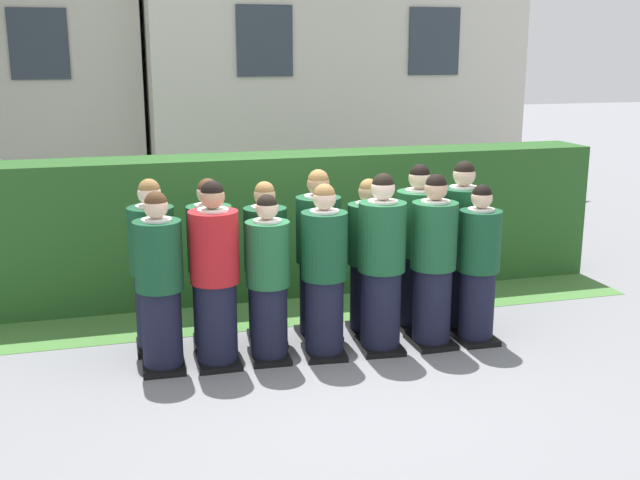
{
  "coord_description": "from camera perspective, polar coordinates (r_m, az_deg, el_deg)",
  "views": [
    {
      "loc": [
        -1.94,
        -6.56,
        2.78
      ],
      "look_at": [
        0.0,
        0.24,
        1.05
      ],
      "focal_mm": 43.67,
      "sensor_mm": 36.0,
      "label": 1
    }
  ],
  "objects": [
    {
      "name": "ground_plane",
      "position": [
        7.38,
        0.52,
        -8.37
      ],
      "size": [
        60.0,
        60.0,
        0.0
      ],
      "primitive_type": "plane",
      "color": "slate"
    },
    {
      "name": "student_rear_row_4",
      "position": [
        7.72,
        3.52,
        -1.54
      ],
      "size": [
        0.41,
        0.52,
        1.57
      ],
      "color": "black",
      "rests_on": "ground"
    },
    {
      "name": "student_rear_row_5",
      "position": [
        7.88,
        7.15,
        -0.85
      ],
      "size": [
        0.44,
        0.53,
        1.69
      ],
      "color": "black",
      "rests_on": "ground"
    },
    {
      "name": "student_rear_row_0",
      "position": [
        7.42,
        -12.12,
        -2.16
      ],
      "size": [
        0.43,
        0.48,
        1.65
      ],
      "color": "black",
      "rests_on": "ground"
    },
    {
      "name": "student_rear_row_6",
      "position": [
        8.0,
        10.29,
        -0.65
      ],
      "size": [
        0.45,
        0.54,
        1.72
      ],
      "color": "black",
      "rests_on": "ground"
    },
    {
      "name": "student_front_row_5",
      "position": [
        7.45,
        8.3,
        -1.84
      ],
      "size": [
        0.43,
        0.48,
        1.67
      ],
      "color": "black",
      "rests_on": "ground"
    },
    {
      "name": "student_front_row_2",
      "position": [
        7.05,
        -3.81,
        -3.14
      ],
      "size": [
        0.4,
        0.46,
        1.55
      ],
      "color": "black",
      "rests_on": "ground"
    },
    {
      "name": "school_building_annex",
      "position": [
        14.89,
        -0.03,
        16.17
      ],
      "size": [
        6.82,
        4.07,
        6.63
      ],
      "color": "beige",
      "rests_on": "ground"
    },
    {
      "name": "student_in_red_blazer",
      "position": [
        6.97,
        -7.7,
        -2.84
      ],
      "size": [
        0.44,
        0.53,
        1.69
      ],
      "color": "black",
      "rests_on": "ground"
    },
    {
      "name": "student_front_row_4",
      "position": [
        7.27,
        4.52,
        -2.02
      ],
      "size": [
        0.44,
        0.55,
        1.7
      ],
      "color": "black",
      "rests_on": "ground"
    },
    {
      "name": "lawn_strip",
      "position": [
        8.52,
        -1.88,
        -5.27
      ],
      "size": [
        7.75,
        0.9,
        0.01
      ],
      "primitive_type": "cube",
      "color": "#477A38",
      "rests_on": "ground"
    },
    {
      "name": "student_front_row_0",
      "position": [
        6.95,
        -11.65,
        -3.36
      ],
      "size": [
        0.42,
        0.48,
        1.62
      ],
      "color": "black",
      "rests_on": "ground"
    },
    {
      "name": "student_front_row_6",
      "position": [
        7.64,
        11.52,
        -2.04
      ],
      "size": [
        0.4,
        0.46,
        1.56
      ],
      "color": "black",
      "rests_on": "ground"
    },
    {
      "name": "student_rear_row_2",
      "position": [
        7.5,
        -3.99,
        -1.96
      ],
      "size": [
        0.41,
        0.49,
        1.58
      ],
      "color": "black",
      "rests_on": "ground"
    },
    {
      "name": "student_front_row_3",
      "position": [
        7.12,
        0.31,
        -2.61
      ],
      "size": [
        0.42,
        0.5,
        1.63
      ],
      "color": "black",
      "rests_on": "ground"
    },
    {
      "name": "student_rear_row_1",
      "position": [
        7.44,
        -8.02,
        -2.02
      ],
      "size": [
        0.42,
        0.5,
        1.63
      ],
      "color": "black",
      "rests_on": "ground"
    },
    {
      "name": "hedge",
      "position": [
        9.05,
        -3.16,
        1.18
      ],
      "size": [
        7.75,
        0.7,
        1.62
      ],
      "color": "#285623",
      "rests_on": "ground"
    },
    {
      "name": "student_rear_row_3",
      "position": [
        7.59,
        -0.12,
        -1.38
      ],
      "size": [
        0.44,
        0.52,
        1.68
      ],
      "color": "black",
      "rests_on": "ground"
    }
  ]
}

